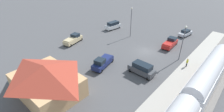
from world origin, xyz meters
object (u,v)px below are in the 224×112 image
pickup_tan (73,39)px  light_pole_lot_center (131,19)px  pedestrian_on_platform (187,62)px  pickup_navy (103,62)px  pickup_red (170,43)px  station_building (47,79)px  light_pole_near_platform (183,39)px  passenger_train (188,107)px  suv_charcoal (142,69)px  suv_white (113,25)px  sedan_silver (185,33)px

pickup_tan → light_pole_lot_center: size_ratio=0.73×
pedestrian_on_platform → pickup_navy: bearing=40.1°
light_pole_lot_center → pickup_tan: bearing=56.7°
pickup_red → light_pole_lot_center: (10.84, 1.14, 3.90)m
station_building → pickup_navy: (-1.03, -10.97, -1.68)m
pickup_red → light_pole_near_platform: size_ratio=0.74×
passenger_train → suv_charcoal: (9.96, -5.63, -1.71)m
pickup_navy → suv_white: 20.82m
sedan_silver → suv_white: size_ratio=0.93×
suv_charcoal → pickup_red: suv_charcoal is taller
pedestrian_on_platform → suv_charcoal: suv_charcoal is taller
passenger_train → pickup_tan: bearing=-10.7°
pickup_navy → pickup_tan: (13.11, -3.01, 0.00)m
passenger_train → pickup_red: 22.43m
passenger_train → light_pole_lot_center: 28.54m
passenger_train → light_pole_near_platform: light_pole_near_platform is taller
passenger_train → sedan_silver: size_ratio=7.05×
pickup_navy → suv_white: (12.06, -16.96, 0.12)m
sedan_silver → pickup_tan: (19.43, 23.06, 0.15)m
suv_charcoal → light_pole_lot_center: bearing=-47.4°
pedestrian_on_platform → suv_charcoal: (5.42, 7.50, -0.13)m
sedan_silver → pickup_tan: size_ratio=0.83×
station_building → pickup_red: size_ratio=1.98×
passenger_train → pickup_tan: (30.08, -5.67, -1.83)m
pedestrian_on_platform → suv_white: suv_white is taller
light_pole_lot_center → station_building: bearing=97.9°
station_building → suv_charcoal: bearing=-120.0°
pickup_navy → suv_charcoal: bearing=-157.1°
pedestrian_on_platform → pickup_tan: 26.61m
pedestrian_on_platform → light_pole_lot_center: (17.18, -5.27, 3.65)m
station_building → suv_charcoal: 16.16m
station_building → light_pole_lot_center: light_pole_lot_center is taller
light_pole_lot_center → pickup_navy: bearing=106.8°
light_pole_near_platform → light_pole_lot_center: bearing=-12.4°
passenger_train → pickup_navy: 17.28m
station_building → pedestrian_on_platform: bearing=-122.1°
station_building → pickup_tan: size_ratio=1.91×
pickup_navy → light_pole_near_platform: (-10.17, -12.46, 3.68)m
station_building → sedan_silver: size_ratio=2.31×
pickup_red → suv_white: suv_white is taller
suv_charcoal → light_pole_near_platform: bearing=-108.4°
pedestrian_on_platform → sedan_silver: pedestrian_on_platform is taller
passenger_train → suv_charcoal: 11.57m
suv_white → light_pole_lot_center: (-7.32, 1.23, 3.78)m
light_pole_lot_center → pedestrian_on_platform: bearing=162.9°
sedan_silver → suv_white: 20.52m
sedan_silver → suv_white: (18.39, 9.10, 0.27)m
pickup_tan → suv_charcoal: (-20.12, 0.05, 0.12)m
pickup_tan → suv_white: size_ratio=1.12×
station_building → light_pole_lot_center: 27.05m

